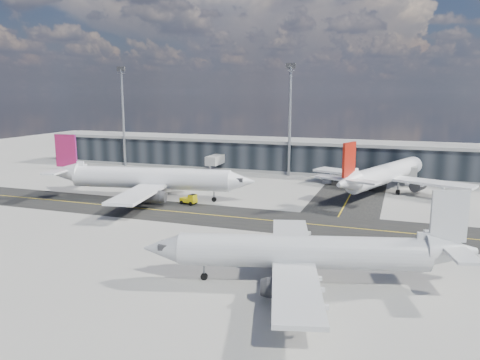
# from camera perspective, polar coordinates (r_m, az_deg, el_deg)

# --- Properties ---
(ground) EXTENTS (300.00, 300.00, 0.00)m
(ground) POSITION_cam_1_polar(r_m,az_deg,el_deg) (79.28, -2.18, -5.21)
(ground) COLOR gray
(ground) RESTS_ON ground
(taxiway_lanes) EXTENTS (180.00, 63.00, 0.03)m
(taxiway_lanes) POSITION_cam_1_polar(r_m,az_deg,el_deg) (87.86, 2.77, -3.62)
(taxiway_lanes) COLOR black
(taxiway_lanes) RESTS_ON ground
(terminal_concourse) EXTENTS (152.00, 19.80, 8.80)m
(terminal_concourse) POSITION_cam_1_polar(r_m,az_deg,el_deg) (130.11, 6.73, 2.84)
(terminal_concourse) COLOR black
(terminal_concourse) RESTS_ON ground
(floodlight_masts) EXTENTS (102.50, 0.70, 28.90)m
(floodlight_masts) POSITION_cam_1_polar(r_m,az_deg,el_deg) (122.31, 6.10, 7.78)
(floodlight_masts) COLOR gray
(floodlight_masts) RESTS_ON ground
(airliner_af) EXTENTS (43.90, 37.59, 13.02)m
(airliner_af) POSITION_cam_1_polar(r_m,az_deg,el_deg) (97.32, -11.12, 0.18)
(airliner_af) COLOR white
(airliner_af) RESTS_ON ground
(airliner_redtail) EXTENTS (35.08, 40.55, 12.46)m
(airliner_redtail) POSITION_cam_1_polar(r_m,az_deg,el_deg) (106.56, 17.31, 0.70)
(airliner_redtail) COLOR white
(airliner_redtail) RESTS_ON ground
(airliner_near) EXTENTS (37.35, 32.14, 11.20)m
(airliner_near) POSITION_cam_1_polar(r_m,az_deg,el_deg) (54.48, 8.14, -8.74)
(airliner_near) COLOR #B8BABD
(airliner_near) RESTS_ON ground
(baggage_tug) EXTENTS (3.58, 2.31, 2.08)m
(baggage_tug) POSITION_cam_1_polar(r_m,az_deg,el_deg) (92.01, -6.14, -2.35)
(baggage_tug) COLOR #DCC40B
(baggage_tug) RESTS_ON ground
(service_van) EXTENTS (3.33, 5.06, 1.29)m
(service_van) POSITION_cam_1_polar(r_m,az_deg,el_deg) (115.00, 10.47, -0.04)
(service_van) COLOR white
(service_van) RESTS_ON ground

